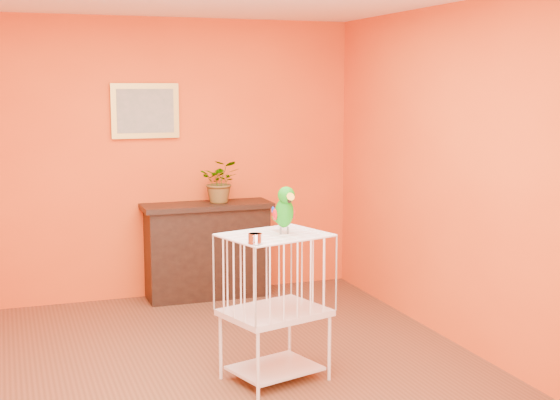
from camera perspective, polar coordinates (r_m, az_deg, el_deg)
name	(u,v)px	position (r m, az deg, el deg)	size (l,w,h in m)	color
ground	(208,379)	(5.46, -5.27, -12.93)	(4.50, 4.50, 0.00)	brown
room_shell	(205,147)	(5.11, -5.51, 3.86)	(4.50, 4.50, 4.50)	#EA5116
console_cabinet	(207,250)	(7.36, -5.34, -3.68)	(1.20, 0.43, 0.89)	black
potted_plant	(221,186)	(7.29, -4.36, 1.03)	(0.36, 0.40, 0.31)	#26722D
framed_picture	(145,111)	(7.26, -9.83, 6.44)	(0.62, 0.04, 0.50)	gold
birdcage	(275,305)	(5.28, -0.38, -7.69)	(0.76, 0.66, 1.00)	white
feed_cup	(255,239)	(4.85, -1.83, -2.83)	(0.09, 0.09, 0.06)	silver
parrot	(284,209)	(5.17, 0.32, -0.68)	(0.16, 0.29, 0.32)	#59544C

